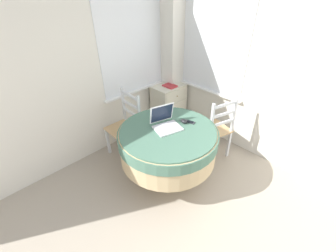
{
  "coord_description": "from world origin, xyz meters",
  "views": [
    {
      "loc": [
        -0.74,
        0.51,
        2.25
      ],
      "look_at": [
        0.96,
        2.19,
        0.69
      ],
      "focal_mm": 24.0,
      "sensor_mm": 36.0,
      "label": 1
    }
  ],
  "objects_px": {
    "computer_mouse": "(184,121)",
    "cell_phone": "(190,122)",
    "dining_chair_near_back_window": "(126,127)",
    "corner_cabinet": "(169,105)",
    "laptop": "(166,123)",
    "round_dining_table": "(168,142)",
    "dining_chair_near_right_window": "(215,130)",
    "book_on_cabinet": "(170,86)"
  },
  "relations": [
    {
      "from": "corner_cabinet",
      "to": "book_on_cabinet",
      "type": "relative_size",
      "value": 3.62
    },
    {
      "from": "cell_phone",
      "to": "dining_chair_near_back_window",
      "type": "xyz_separation_m",
      "value": [
        -0.37,
        0.88,
        -0.31
      ]
    },
    {
      "from": "laptop",
      "to": "computer_mouse",
      "type": "relative_size",
      "value": 3.8
    },
    {
      "from": "computer_mouse",
      "to": "dining_chair_near_back_window",
      "type": "height_order",
      "value": "dining_chair_near_back_window"
    },
    {
      "from": "dining_chair_near_back_window",
      "to": "corner_cabinet",
      "type": "xyz_separation_m",
      "value": [
        1.03,
        0.14,
        -0.08
      ]
    },
    {
      "from": "computer_mouse",
      "to": "book_on_cabinet",
      "type": "height_order",
      "value": "computer_mouse"
    },
    {
      "from": "round_dining_table",
      "to": "dining_chair_near_right_window",
      "type": "height_order",
      "value": "dining_chair_near_right_window"
    },
    {
      "from": "book_on_cabinet",
      "to": "round_dining_table",
      "type": "bearing_deg",
      "value": -136.61
    },
    {
      "from": "computer_mouse",
      "to": "book_on_cabinet",
      "type": "xyz_separation_m",
      "value": [
        0.69,
        0.92,
        -0.02
      ]
    },
    {
      "from": "computer_mouse",
      "to": "cell_phone",
      "type": "relative_size",
      "value": 0.75
    },
    {
      "from": "computer_mouse",
      "to": "dining_chair_near_back_window",
      "type": "relative_size",
      "value": 0.1
    },
    {
      "from": "corner_cabinet",
      "to": "round_dining_table",
      "type": "bearing_deg",
      "value": -135.85
    },
    {
      "from": "cell_phone",
      "to": "dining_chair_near_right_window",
      "type": "xyz_separation_m",
      "value": [
        0.48,
        -0.08,
        -0.31
      ]
    },
    {
      "from": "dining_chair_near_right_window",
      "to": "laptop",
      "type": "bearing_deg",
      "value": 163.76
    },
    {
      "from": "dining_chair_near_back_window",
      "to": "corner_cabinet",
      "type": "bearing_deg",
      "value": 7.57
    },
    {
      "from": "cell_phone",
      "to": "book_on_cabinet",
      "type": "bearing_deg",
      "value": 56.97
    },
    {
      "from": "dining_chair_near_back_window",
      "to": "corner_cabinet",
      "type": "height_order",
      "value": "dining_chair_near_back_window"
    },
    {
      "from": "cell_phone",
      "to": "laptop",
      "type": "bearing_deg",
      "value": 152.79
    },
    {
      "from": "laptop",
      "to": "round_dining_table",
      "type": "bearing_deg",
      "value": -113.33
    },
    {
      "from": "book_on_cabinet",
      "to": "dining_chair_near_right_window",
      "type": "bearing_deg",
      "value": -97.92
    },
    {
      "from": "corner_cabinet",
      "to": "computer_mouse",
      "type": "bearing_deg",
      "value": -126.69
    },
    {
      "from": "corner_cabinet",
      "to": "book_on_cabinet",
      "type": "bearing_deg",
      "value": -120.58
    },
    {
      "from": "corner_cabinet",
      "to": "book_on_cabinet",
      "type": "distance_m",
      "value": 0.4
    },
    {
      "from": "round_dining_table",
      "to": "laptop",
      "type": "relative_size",
      "value": 3.18
    },
    {
      "from": "cell_phone",
      "to": "book_on_cabinet",
      "type": "relative_size",
      "value": 0.62
    },
    {
      "from": "computer_mouse",
      "to": "cell_phone",
      "type": "distance_m",
      "value": 0.08
    },
    {
      "from": "laptop",
      "to": "corner_cabinet",
      "type": "height_order",
      "value": "laptop"
    },
    {
      "from": "laptop",
      "to": "dining_chair_near_back_window",
      "type": "distance_m",
      "value": 0.82
    },
    {
      "from": "laptop",
      "to": "corner_cabinet",
      "type": "bearing_deg",
      "value": 42.79
    },
    {
      "from": "dining_chair_near_right_window",
      "to": "corner_cabinet",
      "type": "distance_m",
      "value": 1.11
    },
    {
      "from": "laptop",
      "to": "dining_chair_near_back_window",
      "type": "xyz_separation_m",
      "value": [
        -0.09,
        0.74,
        -0.36
      ]
    },
    {
      "from": "laptop",
      "to": "book_on_cabinet",
      "type": "xyz_separation_m",
      "value": [
        0.91,
        0.82,
        -0.05
      ]
    },
    {
      "from": "laptop",
      "to": "computer_mouse",
      "type": "xyz_separation_m",
      "value": [
        0.22,
        -0.1,
        -0.03
      ]
    },
    {
      "from": "dining_chair_near_back_window",
      "to": "dining_chair_near_right_window",
      "type": "relative_size",
      "value": 1.0
    },
    {
      "from": "round_dining_table",
      "to": "corner_cabinet",
      "type": "bearing_deg",
      "value": 44.15
    },
    {
      "from": "round_dining_table",
      "to": "cell_phone",
      "type": "xyz_separation_m",
      "value": [
        0.32,
        -0.07,
        0.18
      ]
    },
    {
      "from": "corner_cabinet",
      "to": "dining_chair_near_right_window",
      "type": "bearing_deg",
      "value": -99.23
    },
    {
      "from": "dining_chair_near_back_window",
      "to": "corner_cabinet",
      "type": "relative_size",
      "value": 1.28
    },
    {
      "from": "computer_mouse",
      "to": "book_on_cabinet",
      "type": "relative_size",
      "value": 0.47
    },
    {
      "from": "book_on_cabinet",
      "to": "corner_cabinet",
      "type": "bearing_deg",
      "value": 59.42
    },
    {
      "from": "cell_phone",
      "to": "computer_mouse",
      "type": "bearing_deg",
      "value": 146.7
    },
    {
      "from": "laptop",
      "to": "dining_chair_near_right_window",
      "type": "bearing_deg",
      "value": -16.24
    }
  ]
}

